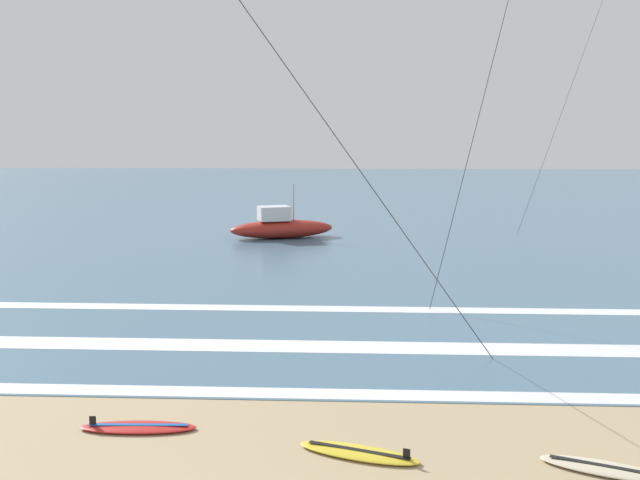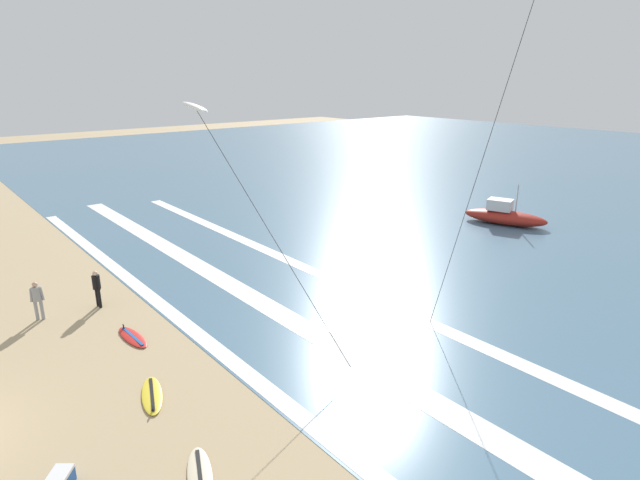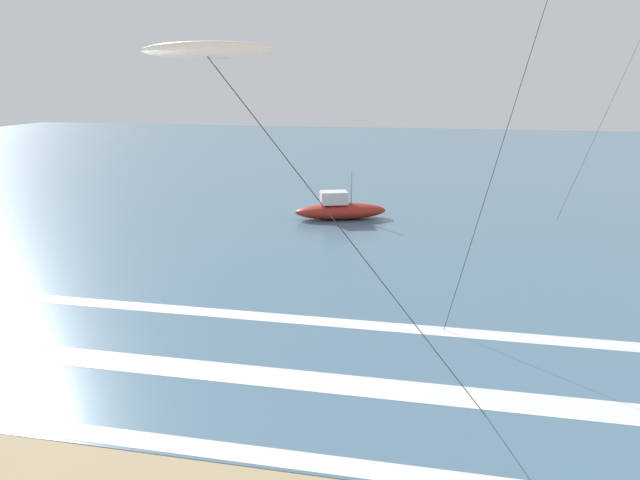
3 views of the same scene
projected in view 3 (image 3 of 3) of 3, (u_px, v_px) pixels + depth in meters
ocean_surface at (406, 166)px, 54.87m from camera, size 140.00×90.00×0.01m
wave_foam_shoreline at (295, 460)px, 12.57m from camera, size 47.37×0.62×0.01m
wave_foam_mid_break at (231, 373)px, 16.29m from camera, size 45.53×1.06×0.01m
wave_foam_outer_break at (307, 320)px, 19.85m from camera, size 44.38×0.73×0.01m
kite_white_low_near at (204, 53)px, 11.28m from camera, size 7.50×3.00×8.48m
offshore_boat at (340, 209)px, 34.17m from camera, size 5.47×3.28×2.70m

